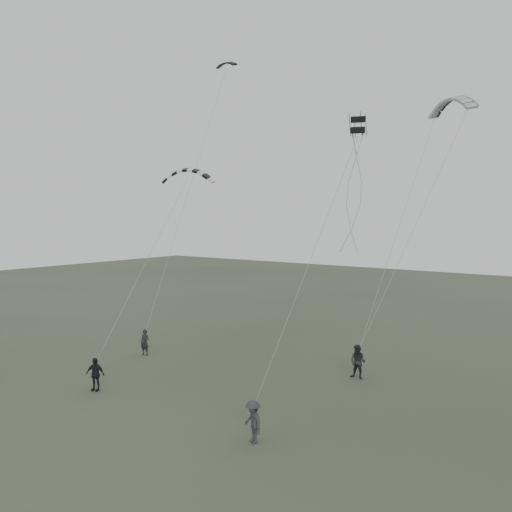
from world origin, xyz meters
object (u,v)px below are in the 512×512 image
Objects in this scene: flyer_center at (95,374)px; kite_pale_large at (452,99)px; flyer_right at (358,362)px; flyer_far at (253,422)px; flyer_left at (145,342)px; kite_dark_small at (226,63)px; kite_box at (358,125)px; kite_striped at (188,170)px.

flyer_center is 0.52× the size of kite_pale_large.
flyer_right reaches higher than flyer_far.
flyer_far reaches higher than flyer_left.
flyer_far is 0.51× the size of kite_pale_large.
kite_dark_small reaches higher than kite_box.
flyer_center is 27.22m from kite_pale_large.
flyer_far is (-0.02, -10.20, -0.09)m from flyer_right.
kite_box is at bearing -23.45° from flyer_left.
kite_striped is at bearing -108.54° from kite_pale_large.
kite_dark_small is 11.03m from kite_striped.
flyer_left is 15.09m from flyer_far.
kite_box is at bearing -66.31° from flyer_right.
flyer_right reaches higher than flyer_left.
flyer_center is 2.58× the size of kite_box.
flyer_right is 17.71m from kite_pale_large.
flyer_right is at bearing 115.71° from flyer_far.
kite_pale_large is 1.08× the size of kite_striped.
kite_pale_large is at bearing 67.19° from kite_box.
kite_pale_large reaches higher than flyer_left.
flyer_right is at bearing -12.09° from kite_striped.
flyer_left is at bearing 93.42° from flyer_center.
flyer_center is 18.53m from kite_box.
flyer_right is at bearing 1.42° from flyer_left.
kite_pale_large is at bearing 106.52° from flyer_far.
flyer_center is at bearing -154.29° from flyer_far.
kite_dark_small is 0.51× the size of kite_striped.
flyer_far is at bearing -67.05° from kite_striped.
flyer_center is at bearing -135.47° from flyer_right.
flyer_far is (13.72, -6.28, 0.01)m from flyer_left.
kite_striped is (4.07, 0.12, 11.34)m from flyer_left.
kite_dark_small is 2.35× the size of kite_box.
flyer_left is 12.04m from kite_striped.
kite_box is (2.79, 3.67, 12.31)m from flyer_far.
kite_dark_small is 19.10m from kite_box.
flyer_far is at bearing -39.08° from flyer_left.
flyer_right is at bearing 20.54° from flyer_center.
kite_dark_small is at bearing 167.27° from flyer_right.
kite_striped reaches higher than flyer_far.
kite_striped is at bearing 58.56° from flyer_center.
flyer_far is 23.87m from kite_pale_large.
kite_dark_small is at bearing 76.34° from kite_striped.
kite_dark_small is (-12.09, 2.88, 19.68)m from flyer_right.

